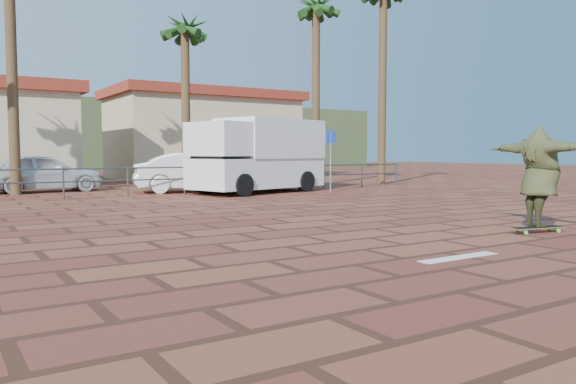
# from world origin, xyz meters

# --- Properties ---
(ground) EXTENTS (120.00, 120.00, 0.00)m
(ground) POSITION_xyz_m (0.00, 0.00, 0.00)
(ground) COLOR brown
(ground) RESTS_ON ground
(paint_stripe) EXTENTS (1.40, 0.22, 0.01)m
(paint_stripe) POSITION_xyz_m (0.70, -1.20, 0.00)
(paint_stripe) COLOR white
(paint_stripe) RESTS_ON ground
(guardrail) EXTENTS (24.06, 0.06, 1.00)m
(guardrail) POSITION_xyz_m (0.00, 12.00, 0.68)
(guardrail) COLOR #47494F
(guardrail) RESTS_ON ground
(palm_center) EXTENTS (2.40, 2.40, 7.75)m
(palm_center) POSITION_xyz_m (3.50, 15.50, 6.36)
(palm_center) COLOR brown
(palm_center) RESTS_ON ground
(palm_right) EXTENTS (2.40, 2.40, 9.05)m
(palm_right) POSITION_xyz_m (9.00, 14.00, 7.58)
(palm_right) COLOR brown
(palm_right) RESTS_ON ground
(building_east) EXTENTS (10.60, 6.60, 5.00)m
(building_east) POSITION_xyz_m (8.00, 24.00, 2.54)
(building_east) COLOR beige
(building_east) RESTS_ON ground
(hill_front) EXTENTS (70.00, 18.00, 6.00)m
(hill_front) POSITION_xyz_m (0.00, 50.00, 3.00)
(hill_front) COLOR #384C28
(hill_front) RESTS_ON ground
(longboard) EXTENTS (1.11, 0.46, 0.11)m
(longboard) POSITION_xyz_m (3.83, -0.33, 0.09)
(longboard) COLOR olive
(longboard) RESTS_ON ground
(skateboarder) EXTENTS (0.98, 2.32, 1.83)m
(skateboarder) POSITION_xyz_m (3.83, -0.33, 1.02)
(skateboarder) COLOR #3B4022
(skateboarder) RESTS_ON longboard
(campervan) EXTENTS (5.57, 3.50, 2.68)m
(campervan) POSITION_xyz_m (4.69, 11.51, 1.41)
(campervan) COLOR silver
(campervan) RESTS_ON ground
(car_silver) EXTENTS (4.30, 1.97, 1.43)m
(car_silver) POSITION_xyz_m (-1.98, 16.00, 0.72)
(car_silver) COLOR silver
(car_silver) RESTS_ON ground
(car_white) EXTENTS (4.62, 2.54, 1.44)m
(car_white) POSITION_xyz_m (2.79, 13.00, 0.72)
(car_white) COLOR white
(car_white) RESTS_ON ground
(street_sign) EXTENTS (0.46, 0.06, 2.27)m
(street_sign) POSITION_xyz_m (6.85, 10.00, 1.59)
(street_sign) COLOR gray
(street_sign) RESTS_ON ground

